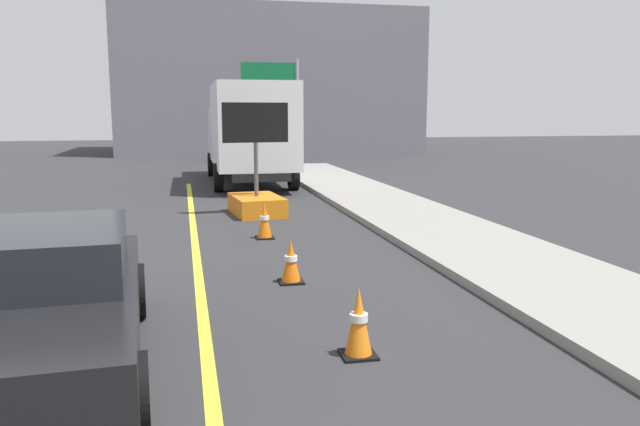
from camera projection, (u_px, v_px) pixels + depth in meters
name	position (u px, v px, depth m)	size (l,w,h in m)	color
arrow_board_trailer	(257.00, 195.00, 15.36)	(1.60, 1.91, 2.70)	orange
box_truck	(249.00, 131.00, 21.73)	(2.69, 8.00, 3.38)	black
pickup_car	(39.00, 301.00, 6.02)	(2.19, 4.60, 1.38)	black
highway_guide_sign	(281.00, 92.00, 30.36)	(2.79, 0.18, 5.00)	gray
far_building_block	(266.00, 83.00, 39.78)	(17.89, 9.53, 8.49)	slate
traffic_cone_mid_lane	(359.00, 323.00, 6.43)	(0.36, 0.36, 0.73)	black
traffic_cone_far_lane	(291.00, 262.00, 9.23)	(0.36, 0.36, 0.64)	black
traffic_cone_curbside	(265.00, 221.00, 12.45)	(0.36, 0.36, 0.73)	black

